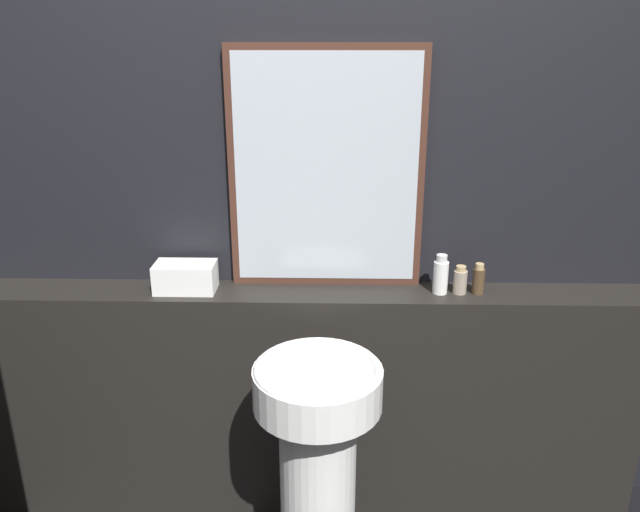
{
  "coord_description": "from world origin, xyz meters",
  "views": [
    {
      "loc": [
        0.11,
        -0.87,
        1.84
      ],
      "look_at": [
        0.06,
        1.13,
        1.12
      ],
      "focal_mm": 35.0,
      "sensor_mm": 36.0,
      "label": 1
    }
  ],
  "objects_px": {
    "pedestal_sink": "(318,461)",
    "conditioner_bottle": "(460,281)",
    "mirror": "(326,171)",
    "lotion_bottle": "(478,280)",
    "towel_stack": "(186,277)",
    "shampoo_bottle": "(441,276)"
  },
  "relations": [
    {
      "from": "mirror",
      "to": "conditioner_bottle",
      "type": "xyz_separation_m",
      "value": [
        0.49,
        -0.08,
        -0.38
      ]
    },
    {
      "from": "pedestal_sink",
      "to": "conditioner_bottle",
      "type": "height_order",
      "value": "conditioner_bottle"
    },
    {
      "from": "towel_stack",
      "to": "conditioner_bottle",
      "type": "height_order",
      "value": "towel_stack"
    },
    {
      "from": "conditioner_bottle",
      "to": "pedestal_sink",
      "type": "bearing_deg",
      "value": -140.24
    },
    {
      "from": "shampoo_bottle",
      "to": "pedestal_sink",
      "type": "bearing_deg",
      "value": -135.9
    },
    {
      "from": "pedestal_sink",
      "to": "mirror",
      "type": "distance_m",
      "value": 0.99
    },
    {
      "from": "lotion_bottle",
      "to": "mirror",
      "type": "bearing_deg",
      "value": 171.36
    },
    {
      "from": "pedestal_sink",
      "to": "lotion_bottle",
      "type": "relative_size",
      "value": 7.63
    },
    {
      "from": "mirror",
      "to": "towel_stack",
      "type": "relative_size",
      "value": 3.93
    },
    {
      "from": "shampoo_bottle",
      "to": "lotion_bottle",
      "type": "relative_size",
      "value": 1.28
    },
    {
      "from": "mirror",
      "to": "towel_stack",
      "type": "distance_m",
      "value": 0.64
    },
    {
      "from": "mirror",
      "to": "lotion_bottle",
      "type": "distance_m",
      "value": 0.68
    },
    {
      "from": "pedestal_sink",
      "to": "towel_stack",
      "type": "xyz_separation_m",
      "value": [
        -0.49,
        0.42,
        0.47
      ]
    },
    {
      "from": "lotion_bottle",
      "to": "shampoo_bottle",
      "type": "bearing_deg",
      "value": 180.0
    },
    {
      "from": "conditioner_bottle",
      "to": "towel_stack",
      "type": "bearing_deg",
      "value": 180.0
    },
    {
      "from": "towel_stack",
      "to": "shampoo_bottle",
      "type": "height_order",
      "value": "shampoo_bottle"
    },
    {
      "from": "mirror",
      "to": "towel_stack",
      "type": "height_order",
      "value": "mirror"
    },
    {
      "from": "towel_stack",
      "to": "lotion_bottle",
      "type": "relative_size",
      "value": 1.92
    },
    {
      "from": "shampoo_bottle",
      "to": "lotion_bottle",
      "type": "height_order",
      "value": "shampoo_bottle"
    },
    {
      "from": "towel_stack",
      "to": "lotion_bottle",
      "type": "bearing_deg",
      "value": 0.0
    },
    {
      "from": "mirror",
      "to": "pedestal_sink",
      "type": "bearing_deg",
      "value": -92.04
    },
    {
      "from": "towel_stack",
      "to": "conditioner_bottle",
      "type": "relative_size",
      "value": 2.1
    }
  ]
}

